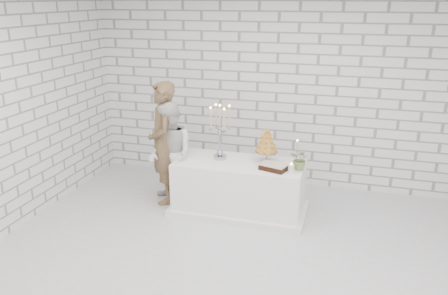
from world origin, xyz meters
TOP-DOWN VIEW (x-y plane):
  - ground at (0.00, 0.00)m, footprint 6.00×5.00m
  - wall_back at (0.00, 2.50)m, footprint 6.00×0.01m
  - wall_front at (0.00, -2.50)m, footprint 6.00×0.01m
  - wall_left at (-3.00, 0.00)m, footprint 0.01×5.00m
  - cake_table at (-0.27, 1.23)m, footprint 1.80×0.80m
  - groom at (-1.44, 1.28)m, footprint 0.70×0.79m
  - bride at (-1.30, 1.20)m, footprint 0.95×0.93m
  - candelabra at (-0.57, 1.29)m, footprint 0.35×0.35m
  - croquembouche at (0.08, 1.34)m, footprint 0.36×0.36m
  - chocolate_cake at (0.24, 1.08)m, footprint 0.40×0.34m
  - pillar_candle at (0.48, 1.03)m, footprint 0.09×0.09m
  - extra_taper at (0.50, 1.42)m, footprint 0.07×0.07m
  - flowers at (0.58, 1.18)m, footprint 0.32×0.30m

SIDE VIEW (x-z plane):
  - ground at x=0.00m, z-range -0.01..0.01m
  - cake_table at x=-0.27m, z-range 0.00..0.75m
  - bride at x=-1.30m, z-range 0.00..1.55m
  - chocolate_cake at x=0.24m, z-range 0.75..0.83m
  - pillar_candle at x=0.48m, z-range 0.75..0.87m
  - flowers at x=0.58m, z-range 0.75..1.04m
  - groom at x=-1.44m, z-range 0.00..1.82m
  - extra_taper at x=0.50m, z-range 0.75..1.07m
  - croquembouche at x=0.08m, z-range 0.75..1.25m
  - candelabra at x=-0.57m, z-range 0.75..1.55m
  - wall_back at x=0.00m, z-range 0.00..3.00m
  - wall_front at x=0.00m, z-range 0.00..3.00m
  - wall_left at x=-3.00m, z-range 0.00..3.00m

